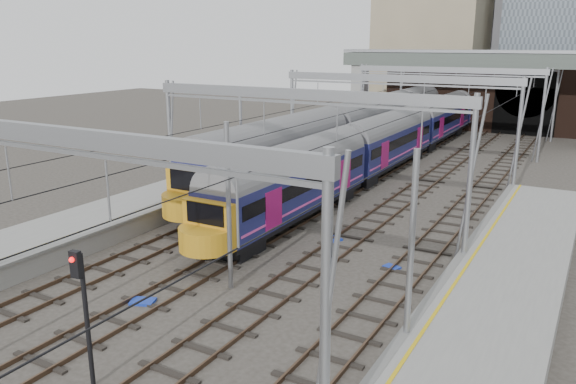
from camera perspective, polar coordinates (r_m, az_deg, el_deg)
The scene contains 12 objects.
ground at distance 22.64m, azimuth -8.78°, elevation -11.38°, with size 160.00×160.00×0.00m, color #38332D.
platform_left at distance 30.85m, azimuth -20.98°, elevation -3.86°, with size 4.32×55.00×1.12m.
tracks at distance 34.80m, azimuth 6.59°, elevation -1.78°, with size 14.40×80.00×0.22m.
overhead_line at distance 39.56m, azimuth 10.62°, elevation 9.75°, with size 16.80×80.00×8.00m.
retaining_wall at distance 68.90m, azimuth 20.12°, elevation 9.35°, with size 28.00×2.75×9.00m.
overbridge at distance 63.16m, azimuth 18.14°, elevation 11.76°, with size 28.00×3.00×9.25m.
train_main at distance 52.77m, azimuth 12.94°, elevation 6.34°, with size 2.71×62.58×4.69m.
train_second at distance 53.09m, azimuth 8.49°, elevation 6.85°, with size 3.08×53.29×5.20m.
signal_near_centre at distance 17.41m, azimuth -20.11°, elevation -10.37°, with size 0.32×0.45×4.37m.
equip_cover_a at distance 23.35m, azimuth -14.53°, elevation -10.71°, with size 0.93×0.66×0.11m, color #1631A8.
equip_cover_b at distance 29.51m, azimuth 4.57°, elevation -4.75°, with size 0.90×0.64×0.11m, color #1631A8.
equip_cover_c at distance 26.29m, azimuth 10.50°, elevation -7.52°, with size 0.73×0.51×0.09m, color #1631A8.
Camera 1 is at (12.82, -15.78, 9.97)m, focal length 35.00 mm.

